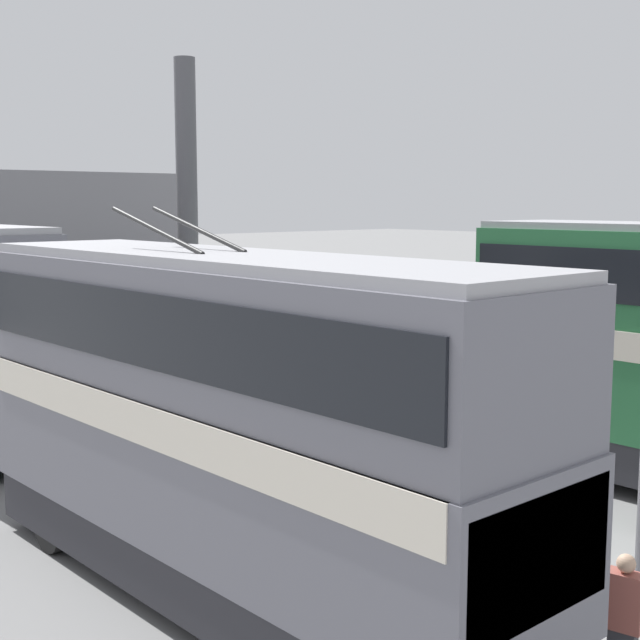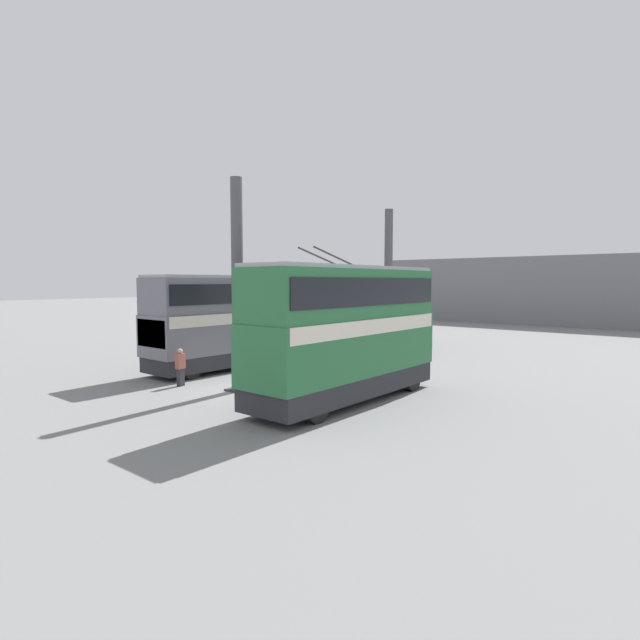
# 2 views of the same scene
# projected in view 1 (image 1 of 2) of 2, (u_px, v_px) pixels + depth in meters

# --- Properties ---
(ground_plane) EXTENTS (240.00, 240.00, 0.00)m
(ground_plane) POSITION_uv_depth(u_px,v_px,m) (636.00, 590.00, 12.96)
(ground_plane) COLOR slate
(support_column_far) EXTENTS (0.88, 0.88, 8.88)m
(support_column_far) POSITION_uv_depth(u_px,v_px,m) (188.00, 257.00, 20.94)
(support_column_far) COLOR #4C4C51
(support_column_far) RESTS_ON ground_plane
(bus_right_near) EXTENTS (10.10, 2.54, 5.54)m
(bus_right_near) POSITION_uv_depth(u_px,v_px,m) (231.00, 409.00, 12.17)
(bus_right_near) COLOR black
(bus_right_near) RESTS_ON ground_plane
(person_by_right_row) EXTENTS (0.46, 0.32, 1.67)m
(person_by_right_row) POSITION_uv_depth(u_px,v_px,m) (624.00, 620.00, 10.15)
(person_by_right_row) COLOR #2D2D33
(person_by_right_row) RESTS_ON ground_plane
(oil_drum) EXTENTS (0.61, 0.61, 0.84)m
(oil_drum) POSITION_uv_depth(u_px,v_px,m) (150.00, 441.00, 19.44)
(oil_drum) COLOR #424C56
(oil_drum) RESTS_ON ground_plane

